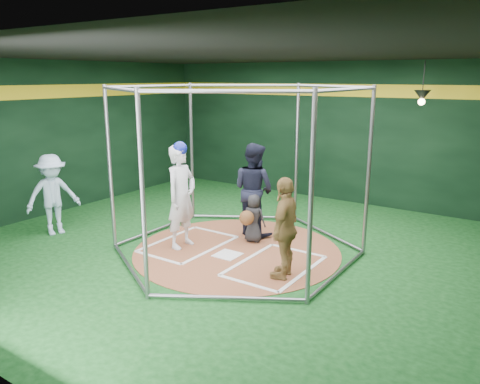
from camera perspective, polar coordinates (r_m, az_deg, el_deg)
The scene contains 12 objects.
room_shell at distance 8.25m, azimuth -0.36°, elevation 4.28°, with size 10.10×9.10×3.53m.
clay_disc at distance 8.71m, azimuth -0.37°, elevation -7.13°, with size 3.80×3.80×0.01m, color #955436.
home_plate at distance 8.48m, azimuth -1.52°, elevation -7.66°, with size 0.43×0.43×0.01m, color white.
batter_box_left at distance 9.06m, azimuth -6.27°, elevation -6.29°, with size 1.17×1.77×0.01m.
batter_box_right at distance 8.04m, azimuth 4.27°, elevation -8.93°, with size 1.17×1.77×0.01m.
batting_cage at distance 8.29m, azimuth -0.39°, elevation 2.55°, with size 4.05×4.67×3.00m.
pendant_lamp_near at distance 10.59m, azimuth 21.31°, elevation 10.86°, with size 0.34×0.34×0.90m.
batter_figure at distance 8.69m, azimuth -7.16°, elevation -0.44°, with size 0.47×0.71×1.99m.
visitor_leopard at distance 7.38m, azimuth 5.51°, elevation -4.36°, with size 0.96×0.40×1.63m, color tan.
catcher_figure at distance 8.98m, azimuth 1.55°, elevation -3.20°, with size 0.50×0.58×0.94m.
umpire at distance 9.35m, azimuth 1.67°, elevation 0.35°, with size 0.90×0.70×1.86m, color black.
bystander_blue at distance 10.13m, azimuth -21.87°, elevation -0.32°, with size 1.06×0.61×1.64m, color #ACC9E4.
Camera 1 is at (4.59, -6.71, 3.14)m, focal length 35.00 mm.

